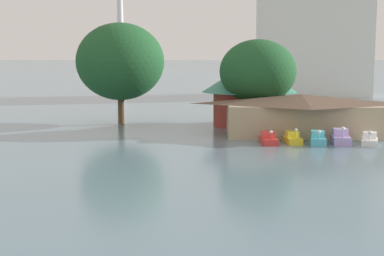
# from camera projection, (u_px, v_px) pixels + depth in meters

# --- Properties ---
(pedal_boat_red) EXTENTS (1.62, 3.05, 1.44)m
(pedal_boat_red) POSITION_uv_depth(u_px,v_px,m) (269.00, 139.00, 50.90)
(pedal_boat_red) COLOR red
(pedal_boat_red) RESTS_ON ground
(pedal_boat_yellow) EXTENTS (1.59, 2.79, 1.56)m
(pedal_boat_yellow) POSITION_uv_depth(u_px,v_px,m) (293.00, 138.00, 51.20)
(pedal_boat_yellow) COLOR yellow
(pedal_boat_yellow) RESTS_ON ground
(pedal_boat_cyan) EXTENTS (1.70, 2.85, 1.55)m
(pedal_boat_cyan) POSITION_uv_depth(u_px,v_px,m) (318.00, 139.00, 50.32)
(pedal_boat_cyan) COLOR #4CB7CC
(pedal_boat_cyan) RESTS_ON ground
(pedal_boat_lavender) EXTENTS (1.75, 2.90, 1.83)m
(pedal_boat_lavender) POSITION_uv_depth(u_px,v_px,m) (340.00, 138.00, 50.54)
(pedal_boat_lavender) COLOR #B299D8
(pedal_boat_lavender) RESTS_ON ground
(pedal_boat_white) EXTENTS (2.16, 3.13, 1.50)m
(pedal_boat_white) POSITION_uv_depth(u_px,v_px,m) (370.00, 140.00, 50.35)
(pedal_boat_white) COLOR white
(pedal_boat_white) RESTS_ON ground
(boathouse) EXTENTS (16.57, 9.07, 4.27)m
(boathouse) POSITION_uv_depth(u_px,v_px,m) (301.00, 114.00, 56.49)
(boathouse) COLOR tan
(boathouse) RESTS_ON ground
(green_roof_pavilion) EXTENTS (11.21, 11.21, 8.26)m
(green_roof_pavilion) POSITION_uv_depth(u_px,v_px,m) (249.00, 89.00, 63.56)
(green_roof_pavilion) COLOR #993328
(green_roof_pavilion) RESTS_ON ground
(shoreline_tree_tall_left) EXTENTS (10.53, 10.53, 12.18)m
(shoreline_tree_tall_left) POSITION_uv_depth(u_px,v_px,m) (120.00, 62.00, 64.40)
(shoreline_tree_tall_left) COLOR brown
(shoreline_tree_tall_left) RESTS_ON ground
(shoreline_tree_mid) EXTENTS (8.54, 8.54, 10.08)m
(shoreline_tree_mid) POSITION_uv_depth(u_px,v_px,m) (258.00, 72.00, 59.84)
(shoreline_tree_mid) COLOR brown
(shoreline_tree_mid) RESTS_ON ground
(background_building_block) EXTENTS (22.38, 13.55, 28.60)m
(background_building_block) POSITION_uv_depth(u_px,v_px,m) (312.00, 26.00, 110.39)
(background_building_block) COLOR silver
(background_building_block) RESTS_ON ground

